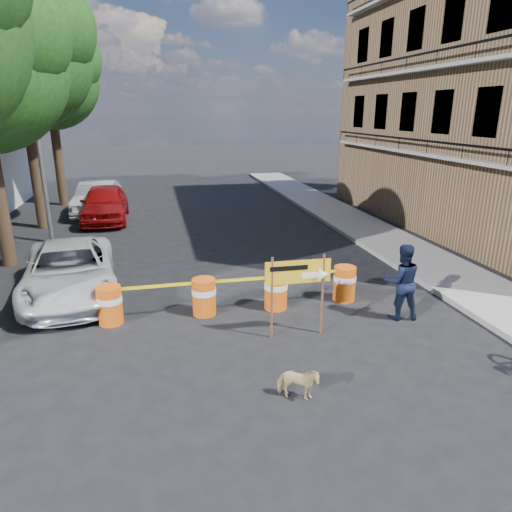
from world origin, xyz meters
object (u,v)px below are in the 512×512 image
barrel_far_left (110,304)px  suv_white (70,271)px  barrel_far_right (344,283)px  sedan_red (105,203)px  dog (298,383)px  sedan_silver (98,198)px  barrel_mid_right (276,290)px  detour_sign (306,278)px  pedestrian (402,282)px  barrel_mid_left (204,296)px

barrel_far_left → suv_white: size_ratio=0.18×
barrel_far_right → sedan_red: 12.68m
dog → sedan_silver: (-4.80, 16.24, 0.44)m
barrel_mid_right → sedan_red: sedan_red is taller
detour_sign → pedestrian: 2.51m
barrel_mid_left → pedestrian: 4.65m
detour_sign → sedan_silver: (-5.66, 14.02, -0.59)m
pedestrian → barrel_mid_left: bearing=-5.3°
suv_white → sedan_silver: sedan_silver is taller
dog → barrel_mid_right: bearing=14.8°
dog → barrel_far_right: bearing=-8.6°
detour_sign → dog: detour_sign is taller
detour_sign → suv_white: size_ratio=0.37×
pedestrian → suv_white: pedestrian is taller
barrel_mid_right → dog: size_ratio=1.23×
barrel_far_left → dog: bearing=-48.4°
barrel_far_left → dog: 5.00m
pedestrian → dog: bearing=47.3°
detour_sign → pedestrian: bearing=9.4°
barrel_mid_left → suv_white: (-3.31, 1.99, 0.21)m
pedestrian → suv_white: size_ratio=0.37×
dog → suv_white: 7.29m
barrel_far_right → sedan_silver: bearing=120.4°
barrel_mid_right → dog: barrel_mid_right is taller
barrel_mid_right → sedan_red: bearing=114.5°
barrel_mid_left → sedan_red: sedan_red is taller
barrel_far_left → barrel_mid_right: (3.93, -0.02, 0.00)m
barrel_mid_left → suv_white: bearing=149.0°
barrel_mid_left → barrel_mid_right: size_ratio=1.00×
barrel_far_right → sedan_silver: size_ratio=0.20×
barrel_far_right → pedestrian: size_ratio=0.50×
barrel_far_right → dog: bearing=-122.8°
barrel_mid_right → pedestrian: pedestrian is taller
barrel_far_left → suv_white: bearing=119.7°
barrel_mid_left → barrel_mid_right: (1.77, -0.04, 0.00)m
barrel_mid_right → sedan_red: 11.91m
barrel_mid_right → barrel_far_right: 1.87m
barrel_far_right → sedan_silver: (-7.28, 12.39, 0.28)m
sedan_red → sedan_silver: (-0.48, 1.69, -0.05)m
barrel_far_left → barrel_mid_left: size_ratio=1.00×
barrel_far_left → sedan_silver: bearing=96.8°
sedan_red → detour_sign: bearing=-67.7°
suv_white → barrel_mid_right: bearing=-28.4°
barrel_mid_right → sedan_silver: (-5.41, 12.52, 0.28)m
barrel_far_left → barrel_far_right: (5.79, 0.11, 0.00)m
barrel_mid_left → dog: barrel_mid_left is taller
barrel_far_left → detour_sign: size_ratio=0.49×
barrel_far_right → suv_white: suv_white is taller
barrel_mid_left → pedestrian: pedestrian is taller
barrel_mid_right → suv_white: size_ratio=0.18×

